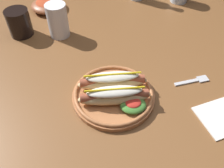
# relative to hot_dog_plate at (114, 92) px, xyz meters

# --- Properties ---
(ground_plane) EXTENTS (8.00, 8.00, 0.00)m
(ground_plane) POSITION_rel_hot_dog_plate_xyz_m (0.02, 0.23, -0.77)
(ground_plane) COLOR #2D2826
(dining_table) EXTENTS (1.46, 1.06, 0.74)m
(dining_table) POSITION_rel_hot_dog_plate_xyz_m (0.02, 0.23, -0.11)
(dining_table) COLOR brown
(dining_table) RESTS_ON ground_plane
(hot_dog_plate) EXTENTS (0.26, 0.26, 0.08)m
(hot_dog_plate) POSITION_rel_hot_dog_plate_xyz_m (0.00, 0.00, 0.00)
(hot_dog_plate) COLOR #B77042
(hot_dog_plate) RESTS_ON dining_table
(fork) EXTENTS (0.12, 0.03, 0.00)m
(fork) POSITION_rel_hot_dog_plate_xyz_m (0.28, 0.03, -0.02)
(fork) COLOR silver
(fork) RESTS_ON dining_table
(soda_cup) EXTENTS (0.09, 0.09, 0.11)m
(soda_cup) POSITION_rel_hot_dog_plate_xyz_m (-0.32, 0.40, 0.03)
(soda_cup) COLOR black
(soda_cup) RESTS_ON dining_table
(extra_cup) EXTENTS (0.08, 0.08, 0.13)m
(extra_cup) POSITION_rel_hot_dog_plate_xyz_m (-0.16, 0.37, 0.04)
(extra_cup) COLOR white
(extra_cup) RESTS_ON dining_table
(side_bowl) EXTENTS (0.15, 0.15, 0.05)m
(side_bowl) POSITION_rel_hot_dog_plate_xyz_m (-0.22, 0.58, -0.00)
(side_bowl) COLOR brown
(side_bowl) RESTS_ON dining_table
(napkin) EXTENTS (0.15, 0.14, 0.00)m
(napkin) POSITION_rel_hot_dog_plate_xyz_m (0.30, -0.12, -0.02)
(napkin) COLOR white
(napkin) RESTS_ON dining_table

